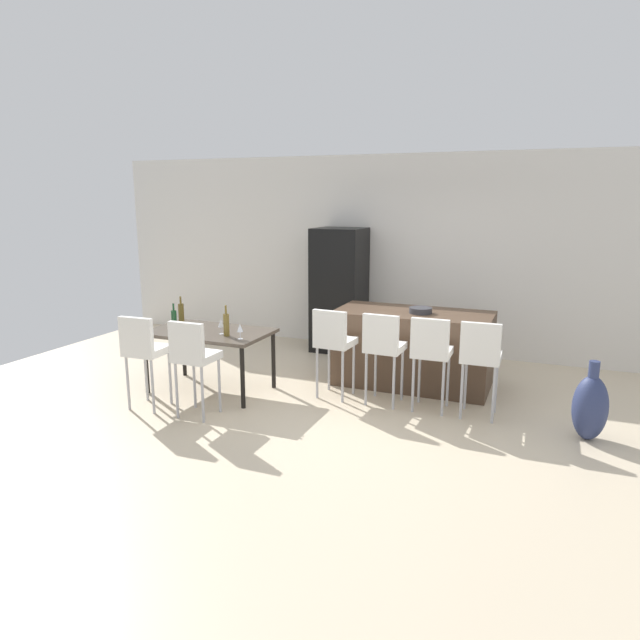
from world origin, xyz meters
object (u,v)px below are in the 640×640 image
dining_chair_far (193,353)px  wine_bottle_left (181,312)px  bar_chair_middle (383,344)px  dining_chair_near (143,347)px  floor_vase (590,407)px  wine_bottle_end (174,318)px  bar_chair_left (333,339)px  wine_glass_right (221,324)px  fruit_bowl (421,310)px  bar_chair_right (431,349)px  dining_table (210,336)px  refrigerator (339,290)px  bar_chair_far (481,354)px  wine_glass_middle (240,328)px  wine_bottle_inner (226,324)px  kitchen_island (412,348)px

dining_chair_far → wine_bottle_left: wine_bottle_left is taller
bar_chair_middle → wine_bottle_left: bearing=-179.8°
dining_chair_near → floor_vase: dining_chair_near is taller
wine_bottle_end → bar_chair_left: bearing=9.7°
bar_chair_left → dining_chair_near: size_ratio=1.00×
wine_glass_right → bar_chair_left: bearing=18.9°
wine_bottle_left → fruit_bowl: (2.89, 0.78, 0.10)m
bar_chair_right → dining_table: 2.59m
bar_chair_left → refrigerator: 2.15m
bar_chair_right → bar_chair_far: 0.51m
bar_chair_middle → fruit_bowl: bearing=73.3°
wine_bottle_end → bar_chair_right: bearing=6.2°
wine_bottle_left → refrigerator: 2.46m
bar_chair_left → refrigerator: refrigerator is taller
bar_chair_far → wine_glass_middle: bar_chair_far is taller
fruit_bowl → wine_bottle_end: bearing=-158.3°
dining_chair_near → bar_chair_right: bearing=21.2°
wine_bottle_inner → wine_bottle_left: wine_bottle_inner is taller
kitchen_island → refrigerator: bearing=139.8°
dining_table → dining_chair_far: dining_chair_far is taller
dining_table → dining_chair_near: bearing=-111.9°
wine_glass_right → fruit_bowl: fruit_bowl is taller
wine_bottle_left → bar_chair_left: bearing=0.3°
wine_bottle_end → wine_glass_middle: 1.06m
bar_chair_left → dining_chair_near: 2.09m
bar_chair_left → wine_bottle_inner: size_ratio=2.97×
bar_chair_right → bar_chair_far: (0.51, 0.00, 0.00)m
dining_chair_near → floor_vase: bearing=12.2°
dining_chair_near → refrigerator: refrigerator is taller
wine_bottle_end → wine_bottle_left: 0.35m
bar_chair_right → refrigerator: 2.72m
kitchen_island → bar_chair_right: 0.95m
bar_chair_right → wine_glass_right: bearing=-169.8°
bar_chair_middle → refrigerator: refrigerator is taller
bar_chair_left → fruit_bowl: (0.82, 0.77, 0.26)m
bar_chair_right → wine_glass_middle: 2.10m
dining_chair_far → wine_glass_middle: bearing=68.5°
dining_chair_far → wine_glass_right: 0.72m
dining_chair_far → wine_bottle_end: dining_chair_far is taller
kitchen_island → dining_chair_far: dining_chair_far is taller
wine_glass_right → wine_bottle_left: bearing=154.3°
fruit_bowl → floor_vase: fruit_bowl is taller
dining_chair_near → fruit_bowl: (2.59, 1.89, 0.26)m
bar_chair_left → refrigerator: (-0.69, 2.02, 0.22)m
dining_table → dining_chair_near: (-0.32, -0.79, 0.02)m
wine_glass_right → refrigerator: bearing=77.6°
dining_table → wine_bottle_left: bearing=153.2°
dining_chair_far → wine_glass_right: dining_chair_far is taller
dining_chair_far → wine_bottle_inner: (0.01, 0.65, 0.18)m
dining_chair_far → wine_bottle_end: bearing=136.0°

